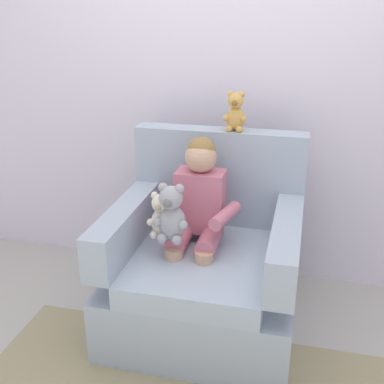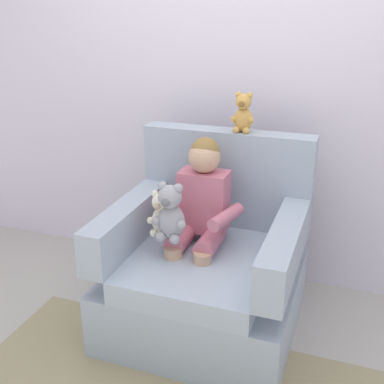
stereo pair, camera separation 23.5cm
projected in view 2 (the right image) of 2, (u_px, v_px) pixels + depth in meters
ground_plane at (204, 325)px, 2.75m from camera, size 8.00×8.00×0.00m
back_wall at (244, 76)px, 2.89m from camera, size 6.00×0.10×2.60m
armchair at (207, 270)px, 2.66m from camera, size 0.99×0.93×1.04m
seated_child at (200, 208)px, 2.58m from camera, size 0.45×0.39×0.82m
plush_grey at (170, 213)px, 2.41m from camera, size 0.18×0.15×0.31m
plush_cream at (161, 215)px, 2.47m from camera, size 0.14×0.12×0.24m
plush_honey_on_backrest at (243, 114)px, 2.64m from camera, size 0.13×0.11×0.22m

